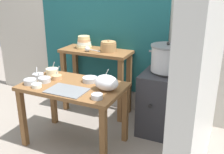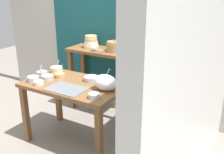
# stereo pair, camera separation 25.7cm
# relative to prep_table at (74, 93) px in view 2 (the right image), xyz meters

# --- Properties ---
(ground_plane) EXTENTS (9.00, 9.00, 0.00)m
(ground_plane) POSITION_rel_prep_table_xyz_m (-0.03, -0.01, -0.61)
(ground_plane) COLOR gray
(wall_back) EXTENTS (4.40, 0.12, 2.60)m
(wall_back) POSITION_rel_prep_table_xyz_m (0.05, 1.09, 0.69)
(wall_back) COLOR #B2ADA3
(wall_back) RESTS_ON ground
(wall_right) EXTENTS (0.30, 3.20, 2.60)m
(wall_right) POSITION_rel_prep_table_xyz_m (1.37, 0.19, 0.69)
(wall_right) COLOR white
(wall_right) RESTS_ON ground
(prep_table) EXTENTS (1.10, 0.66, 0.72)m
(prep_table) POSITION_rel_prep_table_xyz_m (0.00, 0.00, 0.00)
(prep_table) COLOR brown
(prep_table) RESTS_ON ground
(back_shelf_table) EXTENTS (0.96, 0.40, 0.90)m
(back_shelf_table) POSITION_rel_prep_table_xyz_m (-0.16, 0.82, 0.07)
(back_shelf_table) COLOR brown
(back_shelf_table) RESTS_ON ground
(stove_block) EXTENTS (0.60, 0.61, 0.78)m
(stove_block) POSITION_rel_prep_table_xyz_m (0.88, 0.69, -0.23)
(stove_block) COLOR #2D2D33
(stove_block) RESTS_ON ground
(steamer_pot) EXTENTS (0.44, 0.39, 0.34)m
(steamer_pot) POSITION_rel_prep_table_xyz_m (0.84, 0.71, 0.33)
(steamer_pot) COLOR #B7BABF
(steamer_pot) RESTS_ON stove_block
(clay_pot) EXTENTS (0.21, 0.21, 0.16)m
(clay_pot) POSITION_rel_prep_table_xyz_m (0.03, 0.82, 0.36)
(clay_pot) COLOR #A37A4C
(clay_pot) RESTS_ON back_shelf_table
(bowl_stack_enamel) EXTENTS (0.21, 0.21, 0.17)m
(bowl_stack_enamel) POSITION_rel_prep_table_xyz_m (-0.34, 0.84, 0.37)
(bowl_stack_enamel) COLOR #E5C684
(bowl_stack_enamel) RESTS_ON back_shelf_table
(ladle) EXTENTS (0.25, 0.09, 0.07)m
(ladle) POSITION_rel_prep_table_xyz_m (-0.21, 0.70, 0.33)
(ladle) COLOR #B7BABF
(ladle) RESTS_ON back_shelf_table
(serving_tray) EXTENTS (0.40, 0.28, 0.01)m
(serving_tray) POSITION_rel_prep_table_xyz_m (0.03, -0.17, 0.12)
(serving_tray) COLOR slate
(serving_tray) RESTS_ON prep_table
(plastic_bag) EXTENTS (0.26, 0.18, 0.16)m
(plastic_bag) POSITION_rel_prep_table_xyz_m (0.39, 0.02, 0.19)
(plastic_bag) COLOR white
(plastic_bag) RESTS_ON prep_table
(wide_pan) EXTENTS (0.21, 0.21, 0.05)m
(wide_pan) POSITION_rel_prep_table_xyz_m (1.07, 0.50, 0.20)
(wide_pan) COLOR #B7BABF
(wide_pan) RESTS_ON stove_block
(prep_bowl_0) EXTENTS (0.16, 0.16, 0.05)m
(prep_bowl_0) POSITION_rel_prep_table_xyz_m (0.12, 0.16, 0.14)
(prep_bowl_0) COLOR #B7BABF
(prep_bowl_0) RESTS_ON prep_table
(prep_bowl_1) EXTENTS (0.15, 0.15, 0.15)m
(prep_bowl_1) POSITION_rel_prep_table_xyz_m (-0.42, 0.19, 0.15)
(prep_bowl_1) COLOR beige
(prep_bowl_1) RESTS_ON prep_table
(prep_bowl_2) EXTENTS (0.11, 0.11, 0.15)m
(prep_bowl_2) POSITION_rel_prep_table_xyz_m (-0.26, 0.07, 0.14)
(prep_bowl_2) COLOR tan
(prep_bowl_2) RESTS_ON prep_table
(prep_bowl_3) EXTENTS (0.13, 0.13, 0.06)m
(prep_bowl_3) POSITION_rel_prep_table_xyz_m (-0.43, -0.17, 0.14)
(prep_bowl_3) COLOR #B7BABF
(prep_bowl_3) RESTS_ON prep_table
(prep_bowl_4) EXTENTS (0.13, 0.13, 0.13)m
(prep_bowl_4) POSITION_rel_prep_table_xyz_m (-0.46, -0.00, 0.14)
(prep_bowl_4) COLOR #B7BABF
(prep_bowl_4) RESTS_ON prep_table
(prep_bowl_5) EXTENTS (0.11, 0.11, 0.05)m
(prep_bowl_5) POSITION_rel_prep_table_xyz_m (0.40, -0.21, 0.14)
(prep_bowl_5) COLOR #B7BABF
(prep_bowl_5) RESTS_ON prep_table
(prep_bowl_6) EXTENTS (0.10, 0.10, 0.16)m
(prep_bowl_6) POSITION_rel_prep_table_xyz_m (-0.31, -0.22, 0.14)
(prep_bowl_6) COLOR silver
(prep_bowl_6) RESTS_ON prep_table
(prep_bowl_7) EXTENTS (0.11, 0.11, 0.15)m
(prep_bowl_7) POSITION_rel_prep_table_xyz_m (0.28, 0.21, 0.15)
(prep_bowl_7) COLOR #B7D1AD
(prep_bowl_7) RESTS_ON prep_table
(prep_bowl_8) EXTENTS (0.14, 0.14, 0.05)m
(prep_bowl_8) POSITION_rel_prep_table_xyz_m (-0.33, -0.06, 0.14)
(prep_bowl_8) COLOR #B7BABF
(prep_bowl_8) RESTS_ON prep_table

